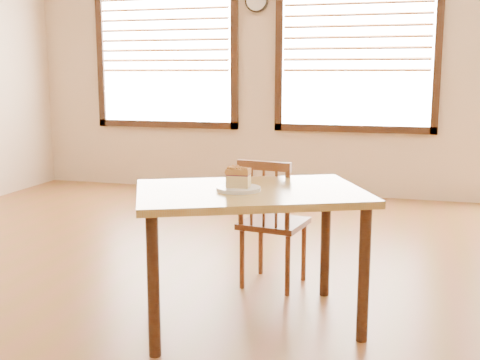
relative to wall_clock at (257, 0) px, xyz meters
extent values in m
plane|color=brown|center=(0.80, -3.96, -2.15)|extent=(8.00, 8.00, 0.00)
plane|color=beige|center=(0.80, 0.04, -0.65)|extent=(7.00, 0.00, 7.00)
cube|color=white|center=(-1.10, 0.03, -0.45)|extent=(1.60, 0.02, 1.80)
cube|color=#321B0D|center=(-1.10, 0.01, -1.39)|extent=(1.76, 0.06, 0.08)
cube|color=#321B0D|center=(-1.94, 0.01, -0.45)|extent=(0.08, 0.06, 1.96)
cube|color=#321B0D|center=(-0.26, 0.01, -0.45)|extent=(0.08, 0.06, 1.96)
cube|color=#A77027|center=(-1.10, -0.02, -0.06)|extent=(1.56, 0.05, 0.03)
cube|color=#A77027|center=(-1.10, -0.02, -0.18)|extent=(1.56, 0.05, 0.03)
cube|color=#A77027|center=(-1.10, -0.02, -0.29)|extent=(1.56, 0.05, 0.03)
cube|color=#A77027|center=(-1.10, -0.02, -0.41)|extent=(1.56, 0.05, 0.03)
cube|color=#A77027|center=(-1.10, -0.02, -0.52)|extent=(1.56, 0.05, 0.03)
cube|color=#A77027|center=(-1.10, -0.02, -0.64)|extent=(1.56, 0.05, 0.03)
cube|color=#A77027|center=(-1.10, -0.02, -0.76)|extent=(1.56, 0.05, 0.03)
cube|color=white|center=(1.10, 0.03, -0.45)|extent=(1.60, 0.02, 1.80)
cube|color=#321B0D|center=(1.10, 0.01, -1.39)|extent=(1.76, 0.06, 0.08)
cube|color=#321B0D|center=(0.26, 0.01, -0.45)|extent=(0.08, 0.06, 1.96)
cube|color=#321B0D|center=(1.94, 0.01, -0.45)|extent=(0.08, 0.06, 1.96)
cube|color=#A77027|center=(1.10, -0.02, -0.06)|extent=(1.56, 0.05, 0.03)
cube|color=#A77027|center=(1.10, -0.02, -0.18)|extent=(1.56, 0.05, 0.03)
cube|color=#A77027|center=(1.10, -0.02, -0.29)|extent=(1.56, 0.05, 0.03)
cube|color=#A77027|center=(1.10, -0.02, -0.41)|extent=(1.56, 0.05, 0.03)
cube|color=#A77027|center=(1.10, -0.02, -0.52)|extent=(1.56, 0.05, 0.03)
cube|color=#A77027|center=(1.10, -0.02, -0.64)|extent=(1.56, 0.05, 0.03)
cube|color=#A77027|center=(1.10, -0.02, -0.76)|extent=(1.56, 0.05, 0.03)
cylinder|color=black|center=(0.00, 0.00, 0.00)|extent=(0.26, 0.04, 0.26)
cylinder|color=white|center=(0.00, -0.02, 0.00)|extent=(0.22, 0.01, 0.22)
cube|color=olive|center=(0.88, -3.61, -1.42)|extent=(1.42, 1.23, 0.04)
cylinder|color=#321B0D|center=(0.54, -4.13, -1.79)|extent=(0.06, 0.06, 0.71)
cylinder|color=#321B0D|center=(1.50, -3.69, -1.79)|extent=(0.06, 0.06, 0.71)
cylinder|color=#321B0D|center=(0.27, -3.53, -1.79)|extent=(0.06, 0.06, 0.71)
cylinder|color=#321B0D|center=(1.23, -3.09, -1.79)|extent=(0.06, 0.06, 0.71)
cube|color=brown|center=(0.88, -2.98, -1.74)|extent=(0.44, 0.44, 0.04)
cylinder|color=brown|center=(1.05, -2.85, -1.96)|extent=(0.03, 0.03, 0.39)
cylinder|color=brown|center=(0.75, -2.80, -1.96)|extent=(0.03, 0.03, 0.39)
cylinder|color=brown|center=(1.01, -3.16, -1.96)|extent=(0.03, 0.03, 0.39)
cylinder|color=brown|center=(0.70, -3.11, -1.96)|extent=(0.03, 0.03, 0.39)
cylinder|color=brown|center=(1.00, -3.18, -1.53)|extent=(0.03, 0.03, 0.42)
cylinder|color=brown|center=(0.70, -3.13, -1.53)|extent=(0.03, 0.03, 0.42)
cube|color=brown|center=(0.85, -3.15, -1.34)|extent=(0.35, 0.09, 0.05)
cylinder|color=brown|center=(0.93, -3.17, -1.54)|extent=(0.02, 0.02, 0.36)
cylinder|color=brown|center=(0.85, -3.15, -1.54)|extent=(0.02, 0.02, 0.36)
cylinder|color=brown|center=(0.77, -3.14, -1.54)|extent=(0.02, 0.02, 0.36)
cylinder|color=white|center=(0.83, -3.65, -1.39)|extent=(0.24, 0.24, 0.02)
cylinder|color=white|center=(0.83, -3.65, -1.40)|extent=(0.16, 0.16, 0.01)
cube|color=#E4CC81|center=(0.83, -3.65, -1.35)|extent=(0.12, 0.10, 0.06)
cube|color=#401223|center=(0.83, -3.65, -1.31)|extent=(0.12, 0.09, 0.01)
cube|color=#A37433|center=(0.83, -3.65, -1.30)|extent=(0.13, 0.10, 0.03)
sphere|color=#A37433|center=(0.88, -3.65, -1.28)|extent=(0.02, 0.02, 0.02)
sphere|color=#A37433|center=(0.87, -3.62, -1.28)|extent=(0.02, 0.02, 0.02)
sphere|color=#A37433|center=(0.86, -3.62, -1.28)|extent=(0.01, 0.01, 0.01)
sphere|color=#A37433|center=(0.83, -3.63, -1.28)|extent=(0.01, 0.01, 0.01)
sphere|color=#A37433|center=(0.79, -3.68, -1.28)|extent=(0.02, 0.02, 0.02)
sphere|color=#A37433|center=(0.80, -3.69, -1.28)|extent=(0.02, 0.02, 0.02)
sphere|color=#A37433|center=(0.79, -3.66, -1.28)|extent=(0.01, 0.01, 0.01)
sphere|color=#A37433|center=(0.83, -3.65, -1.28)|extent=(0.01, 0.01, 0.01)
sphere|color=#A37433|center=(0.83, -3.69, -1.28)|extent=(0.02, 0.02, 0.02)
sphere|color=#A37433|center=(0.78, -3.65, -1.28)|extent=(0.02, 0.02, 0.02)
sphere|color=#A37433|center=(0.83, -3.63, -1.28)|extent=(0.01, 0.01, 0.01)
sphere|color=#A37433|center=(0.79, -3.68, -1.28)|extent=(0.02, 0.02, 0.02)
sphere|color=#A37433|center=(0.84, -3.67, -1.28)|extent=(0.01, 0.01, 0.01)
sphere|color=#A37433|center=(0.83, -3.68, -1.28)|extent=(0.02, 0.02, 0.02)
sphere|color=#A37433|center=(0.77, -3.68, -1.30)|extent=(0.01, 0.01, 0.01)
sphere|color=#A37433|center=(0.77, -3.64, -1.33)|extent=(0.02, 0.02, 0.02)
sphere|color=#A37433|center=(0.77, -3.67, -1.34)|extent=(0.02, 0.02, 0.02)
sphere|color=#A37433|center=(0.77, -3.68, -1.33)|extent=(0.01, 0.01, 0.01)
sphere|color=#A37433|center=(0.77, -3.65, -1.31)|extent=(0.01, 0.01, 0.01)
camera|label=1|loc=(1.69, -6.66, -0.78)|focal=45.00mm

